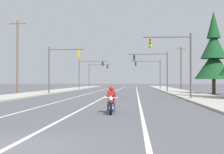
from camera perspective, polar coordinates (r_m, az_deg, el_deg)
ground_plane at (r=8.94m, az=-17.13°, el=-11.75°), size 400.00×400.00×0.00m
lane_stripe_center at (r=53.31m, az=0.61°, el=-2.57°), size 0.16×100.00×0.01m
lane_stripe_left at (r=53.58m, az=-2.69°, el=-2.56°), size 0.16×100.00×0.01m
lane_stripe_right at (r=53.21m, az=4.48°, el=-2.57°), size 0.16×100.00×0.01m
sidewalk_kerb_right at (r=48.67m, az=12.05°, el=-2.65°), size 4.40×110.00×0.14m
sidewalk_kerb_left at (r=49.95m, az=-11.06°, el=-2.61°), size 4.40×110.00×0.14m
motorcycle_with_rider at (r=17.10m, az=-0.13°, el=-4.52°), size 0.70×2.19×1.46m
traffic_signal_near_right at (r=30.61m, az=11.46°, el=3.70°), size 4.50×0.37×6.20m
traffic_signal_near_left at (r=42.45m, az=-9.35°, el=2.49°), size 4.81×0.37×6.20m
traffic_signal_mid_right at (r=49.39m, az=7.75°, el=2.12°), size 6.00×0.40×6.20m
traffic_signal_mid_left at (r=66.76m, az=-4.39°, el=1.37°), size 5.93×0.41×6.20m
traffic_signal_far_right at (r=67.08m, az=7.03°, el=1.37°), size 6.04×0.54×6.20m
traffic_signal_far_left at (r=80.91m, az=-2.95°, el=0.99°), size 5.61×0.54×6.20m
utility_pole_left_near at (r=44.52m, az=-16.44°, el=3.67°), size 2.30×0.26×9.78m
utility_pole_right_far at (r=69.07m, az=12.17°, el=1.71°), size 1.85×0.26×8.91m
conifer_tree_right_verge_far at (r=43.27m, az=17.62°, el=3.54°), size 4.87×4.87×10.73m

